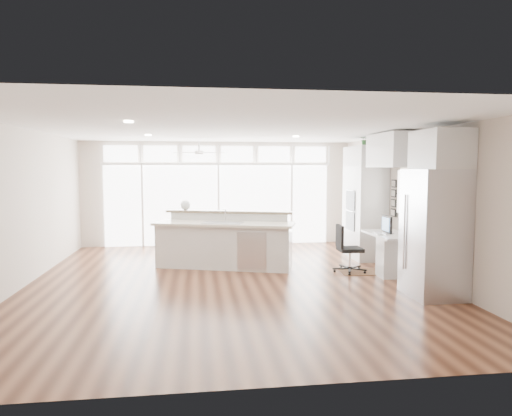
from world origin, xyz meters
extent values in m
cube|color=#412114|center=(0.00, 0.00, -0.01)|extent=(7.00, 8.00, 0.02)
cube|color=white|center=(0.00, 0.00, 2.70)|extent=(7.00, 8.00, 0.02)
cube|color=beige|center=(0.00, 4.00, 1.35)|extent=(7.00, 0.04, 2.70)
cube|color=beige|center=(0.00, -4.00, 1.35)|extent=(7.00, 0.04, 2.70)
cube|color=beige|center=(-3.50, 0.00, 1.35)|extent=(0.04, 8.00, 2.70)
cube|color=beige|center=(3.50, 0.00, 1.35)|extent=(0.04, 8.00, 2.70)
cube|color=white|center=(0.00, 3.94, 1.05)|extent=(5.80, 0.06, 2.08)
cube|color=white|center=(0.00, 3.94, 2.38)|extent=(5.90, 0.06, 0.40)
cube|color=white|center=(3.46, 0.30, 1.55)|extent=(0.04, 0.85, 0.85)
cube|color=white|center=(-0.50, 2.80, 2.48)|extent=(1.16, 1.16, 0.32)
cube|color=beige|center=(0.00, 0.20, 2.68)|extent=(3.40, 3.00, 0.02)
cube|color=silver|center=(3.17, 1.80, 1.25)|extent=(0.64, 1.20, 2.50)
cube|color=silver|center=(3.13, 0.30, 0.38)|extent=(0.72, 1.30, 0.76)
cube|color=silver|center=(3.17, 0.30, 2.35)|extent=(0.64, 1.30, 0.64)
cube|color=#BBBBC0|center=(3.11, -1.35, 1.00)|extent=(0.76, 0.90, 2.00)
cube|color=silver|center=(3.17, -1.35, 2.30)|extent=(0.64, 0.90, 0.60)
cube|color=black|center=(3.46, 0.92, 1.40)|extent=(0.06, 0.22, 0.80)
cube|color=silver|center=(-0.02, 1.18, 0.56)|extent=(3.01, 1.86, 1.12)
cube|color=#3B2112|center=(2.61, 0.38, 0.01)|extent=(0.87, 0.66, 0.01)
cube|color=black|center=(2.37, 0.42, 0.46)|extent=(0.49, 0.45, 0.91)
sphere|color=white|center=(-0.81, 1.85, 1.23)|extent=(0.28, 0.28, 0.21)
cube|color=black|center=(3.05, 0.30, 0.94)|extent=(0.09, 0.44, 0.36)
cube|color=silver|center=(2.88, 0.30, 0.77)|extent=(0.16, 0.34, 0.02)
imported|color=#2A622B|center=(3.17, 1.80, 2.62)|extent=(0.30, 0.33, 0.25)
camera|label=1|loc=(-0.57, -7.98, 2.01)|focal=32.00mm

